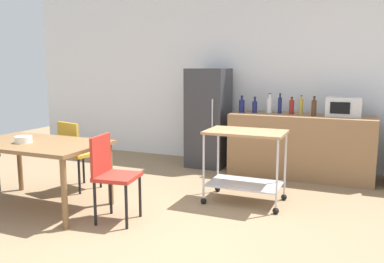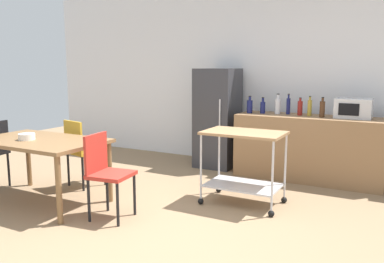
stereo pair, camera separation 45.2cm
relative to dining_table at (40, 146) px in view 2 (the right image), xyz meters
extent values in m
plane|color=#8C7051|center=(1.63, -0.14, -0.67)|extent=(12.00, 12.00, 0.00)
cube|color=white|center=(1.63, 3.06, 0.78)|extent=(8.40, 0.12, 2.90)
cube|color=olive|center=(2.53, 2.46, -0.22)|extent=(2.00, 0.64, 0.90)
cube|color=brown|center=(0.00, 0.00, 0.06)|extent=(1.50, 0.90, 0.04)
cylinder|color=brown|center=(0.69, -0.39, -0.32)|extent=(0.06, 0.06, 0.71)
cylinder|color=brown|center=(-0.69, 0.39, -0.32)|extent=(0.06, 0.06, 0.71)
cylinder|color=brown|center=(0.69, 0.39, -0.32)|extent=(0.06, 0.06, 0.71)
cube|color=#B72D23|center=(1.06, -0.02, -0.20)|extent=(0.45, 0.45, 0.04)
cube|color=#B72D23|center=(0.88, -0.04, 0.02)|extent=(0.08, 0.38, 0.40)
cylinder|color=black|center=(1.25, -0.16, -0.45)|extent=(0.03, 0.03, 0.45)
cylinder|color=black|center=(1.20, 0.18, -0.45)|extent=(0.03, 0.03, 0.45)
cylinder|color=black|center=(0.91, -0.21, -0.45)|extent=(0.03, 0.03, 0.45)
cylinder|color=black|center=(0.87, 0.13, -0.45)|extent=(0.03, 0.03, 0.45)
cube|color=gold|center=(-0.01, 0.75, -0.20)|extent=(0.48, 0.48, 0.04)
cube|color=gold|center=(-0.05, 0.58, 0.02)|extent=(0.38, 0.12, 0.40)
cylinder|color=black|center=(0.20, 0.88, -0.45)|extent=(0.03, 0.03, 0.45)
cylinder|color=black|center=(-0.14, 0.96, -0.45)|extent=(0.03, 0.03, 0.45)
cylinder|color=black|center=(0.12, 0.55, -0.45)|extent=(0.03, 0.03, 0.45)
cylinder|color=black|center=(-0.21, 0.63, -0.45)|extent=(0.03, 0.03, 0.45)
cylinder|color=black|center=(-0.90, 0.24, -0.45)|extent=(0.03, 0.03, 0.45)
cube|color=#333338|center=(1.08, 2.56, 0.10)|extent=(0.60, 0.60, 1.55)
cylinder|color=silver|center=(1.26, 2.24, 0.18)|extent=(0.02, 0.02, 0.50)
cube|color=#A37A51|center=(2.10, 1.06, 0.16)|extent=(0.90, 0.56, 0.03)
cube|color=silver|center=(2.10, 1.06, -0.45)|extent=(0.83, 0.52, 0.02)
cylinder|color=silver|center=(1.68, 0.81, -0.22)|extent=(0.02, 0.02, 0.76)
sphere|color=black|center=(1.68, 0.81, -0.64)|extent=(0.07, 0.07, 0.07)
cylinder|color=silver|center=(2.52, 0.81, -0.22)|extent=(0.02, 0.02, 0.76)
sphere|color=black|center=(2.52, 0.81, -0.64)|extent=(0.07, 0.07, 0.07)
cylinder|color=silver|center=(1.68, 1.31, -0.22)|extent=(0.02, 0.02, 0.76)
sphere|color=black|center=(1.68, 1.31, -0.64)|extent=(0.07, 0.07, 0.07)
cylinder|color=silver|center=(2.52, 1.31, -0.22)|extent=(0.02, 0.02, 0.76)
sphere|color=black|center=(2.52, 1.31, -0.64)|extent=(0.07, 0.07, 0.07)
cylinder|color=navy|center=(1.66, 2.43, 0.32)|extent=(0.08, 0.08, 0.19)
cylinder|color=navy|center=(1.66, 2.43, 0.44)|extent=(0.04, 0.04, 0.05)
cylinder|color=black|center=(1.66, 2.43, 0.48)|extent=(0.04, 0.04, 0.01)
cylinder|color=navy|center=(1.85, 2.47, 0.31)|extent=(0.07, 0.07, 0.17)
cylinder|color=navy|center=(1.85, 2.47, 0.43)|extent=(0.03, 0.03, 0.06)
cylinder|color=black|center=(1.85, 2.47, 0.46)|extent=(0.04, 0.04, 0.01)
cylinder|color=silver|center=(2.06, 2.51, 0.34)|extent=(0.08, 0.08, 0.22)
cylinder|color=silver|center=(2.06, 2.51, 0.48)|extent=(0.04, 0.04, 0.06)
cylinder|color=black|center=(2.06, 2.51, 0.52)|extent=(0.04, 0.04, 0.01)
cylinder|color=navy|center=(2.20, 2.54, 0.34)|extent=(0.06, 0.06, 0.23)
cylinder|color=navy|center=(2.20, 2.54, 0.49)|extent=(0.03, 0.03, 0.05)
cylinder|color=black|center=(2.20, 2.54, 0.52)|extent=(0.03, 0.03, 0.01)
cylinder|color=maroon|center=(2.38, 2.50, 0.33)|extent=(0.07, 0.07, 0.20)
cylinder|color=maroon|center=(2.38, 2.50, 0.45)|extent=(0.03, 0.03, 0.04)
cylinder|color=black|center=(2.38, 2.50, 0.47)|extent=(0.03, 0.03, 0.01)
cylinder|color=gold|center=(2.51, 2.51, 0.34)|extent=(0.06, 0.06, 0.22)
cylinder|color=gold|center=(2.51, 2.51, 0.47)|extent=(0.03, 0.03, 0.05)
cylinder|color=black|center=(2.51, 2.51, 0.50)|extent=(0.03, 0.03, 0.01)
cylinder|color=#4C2D19|center=(2.70, 2.41, 0.34)|extent=(0.07, 0.07, 0.22)
cylinder|color=#4C2D19|center=(2.70, 2.41, 0.47)|extent=(0.03, 0.03, 0.05)
cylinder|color=black|center=(2.70, 2.41, 0.50)|extent=(0.03, 0.03, 0.01)
cube|color=silver|center=(3.08, 2.52, 0.36)|extent=(0.46, 0.34, 0.26)
cube|color=black|center=(3.04, 2.34, 0.36)|extent=(0.25, 0.01, 0.16)
cylinder|color=white|center=(-0.10, -0.09, 0.12)|extent=(0.18, 0.18, 0.07)
camera|label=1|loc=(3.28, -3.35, 0.90)|focal=37.38mm
camera|label=2|loc=(3.69, -3.15, 0.90)|focal=37.38mm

